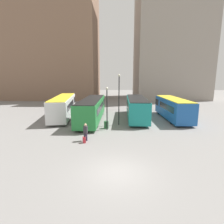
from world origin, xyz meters
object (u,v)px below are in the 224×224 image
Objects in this scene: bus_3 at (173,108)px; bus_2 at (136,107)px; bus_0 at (64,106)px; suitcase at (84,140)px; lamp_post_1 at (119,96)px; trash_bin at (106,125)px; traveler at (86,131)px; lamp_post_0 at (107,105)px; bus_1 at (92,108)px.

bus_2 is at bearing 87.15° from bus_3.
bus_0 is 10.99m from bus_2.
lamp_post_1 is (3.20, 6.27, 3.34)m from suitcase.
bus_3 is (5.13, -0.16, -0.04)m from bus_2.
trash_bin is at bearing -43.27° from suitcase.
lamp_post_1 reaches higher than traveler.
lamp_post_0 is at bearing -46.96° from suitcase.
bus_0 reaches higher than bus_2.
bus_3 is 12.89× the size of suitcase.
lamp_post_1 reaches higher than bus_3.
bus_3 is at bearing 29.71° from trash_bin.
suitcase is (5.13, -11.19, -1.38)m from bus_0.
bus_0 is at bearing 1.57° from suitcase.
lamp_post_0 is (-9.09, -5.78, 1.27)m from bus_3.
suitcase is 0.16× the size of lamp_post_0.
lamp_post_1 reaches higher than bus_2.
bus_3 is at bearing 32.46° from lamp_post_0.
bus_2 is at bearing -54.02° from traveler.
bus_1 is at bearing -124.75° from bus_0.
bus_2 is at bearing 56.31° from lamp_post_0.
bus_0 is 1.15× the size of bus_2.
lamp_post_1 reaches higher than trash_bin.
bus_0 reaches higher than suitcase.
lamp_post_0 is at bearing -49.21° from traveler.
bus_2 is 6.89m from trash_bin.
bus_3 is at bearing -102.64° from bus_0.
bus_3 is 2.10× the size of lamp_post_0.
lamp_post_1 is (8.33, -4.92, 1.96)m from bus_0.
bus_1 is 8.98m from suitcase.
bus_2 reaches higher than trash_bin.
bus_1 is at bearing 103.42° from bus_2.
trash_bin is at bearing -151.52° from bus_1.
suitcase is at bearing 131.20° from bus_3.
lamp_post_0 reaches higher than traveler.
bus_0 is 9.97m from lamp_post_0.
bus_2 is (6.29, 1.24, 0.01)m from bus_1.
lamp_post_1 is at bearing 46.88° from trash_bin.
suitcase is (0.48, -8.87, -1.35)m from bus_1.
lamp_post_1 is (3.15, 5.76, 2.64)m from traveler.
bus_1 is 4.92m from lamp_post_1.
bus_0 is 12.39m from suitcase.
lamp_post_0 reaches higher than trash_bin.
trash_bin is at bearing 102.76° from lamp_post_0.
lamp_post_1 is at bearing 148.06° from bus_2.
trash_bin is at bearing 118.61° from bus_3.
bus_2 is 14.13× the size of suitcase.
bus_1 is at bearing -19.42° from traveler.
trash_bin is at bearing -44.89° from traveler.
bus_3 is 6.11× the size of traveler.
bus_2 reaches higher than suitcase.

